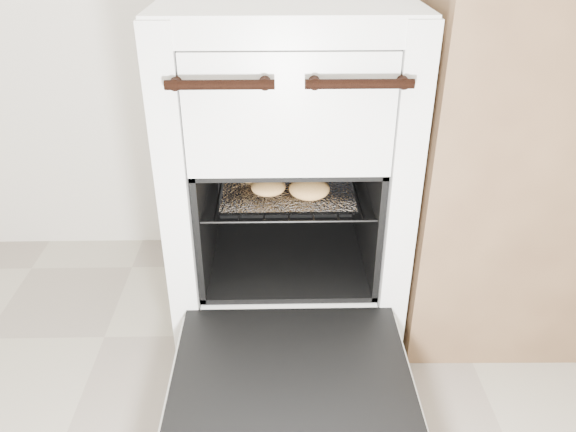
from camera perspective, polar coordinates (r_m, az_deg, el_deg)
name	(u,v)px	position (r m, az deg, el deg)	size (l,w,h in m)	color
stove	(287,175)	(1.50, -0.11, 4.16)	(0.57, 0.63, 0.87)	silver
oven_door	(291,372)	(1.24, 0.34, -15.57)	(0.51, 0.40, 0.04)	black
oven_rack	(287,185)	(1.44, -0.06, 3.14)	(0.42, 0.40, 0.01)	black
foil_sheet	(288,187)	(1.42, -0.05, 3.01)	(0.32, 0.29, 0.01)	white
baked_rolls	(283,178)	(1.41, -0.46, 3.86)	(0.28, 0.24, 0.04)	#E2AB5A
counter	(571,156)	(1.72, 26.84, 5.50)	(0.92, 0.62, 0.92)	brown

